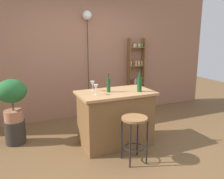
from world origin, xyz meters
The scene contains 12 objects.
ground centered at (0.00, 0.00, 0.00)m, with size 12.00×12.00×0.00m, color brown.
back_wall centered at (0.00, 1.95, 1.40)m, with size 6.40×0.10×2.80m, color #9E6B51.
kitchen_counter centered at (0.00, 0.30, 0.46)m, with size 1.23×0.71×0.91m.
bar_stool centered at (0.01, -0.33, 0.51)m, with size 0.37×0.37×0.68m.
spice_shelf centered at (1.23, 1.81, 0.91)m, with size 0.40×0.15×1.73m.
plant_stool centered at (-1.54, 1.00, 0.20)m, with size 0.34×0.34×0.40m, color #2D2823.
potted_plant centered at (-1.54, 1.00, 0.84)m, with size 0.49×0.44×0.71m.
bottle_wine_red centered at (-0.11, 0.33, 1.02)m, with size 0.06×0.06×0.30m.
bottle_olive_oil centered at (0.36, 0.16, 1.03)m, with size 0.08×0.08×0.33m.
wine_glass_left centered at (-0.36, 0.24, 1.02)m, with size 0.07×0.07×0.16m.
wine_glass_center centered at (-0.32, 0.51, 1.02)m, with size 0.07×0.07×0.16m.
pendant_globe_light centered at (0.05, 1.84, 2.15)m, with size 0.20×0.20×2.29m.
Camera 1 is at (-1.58, -3.15, 1.83)m, focal length 38.69 mm.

